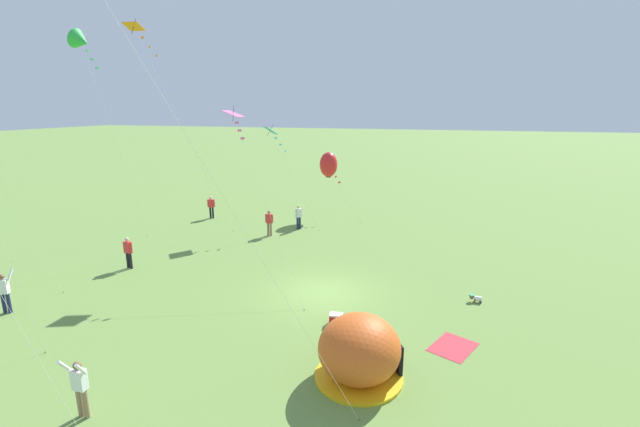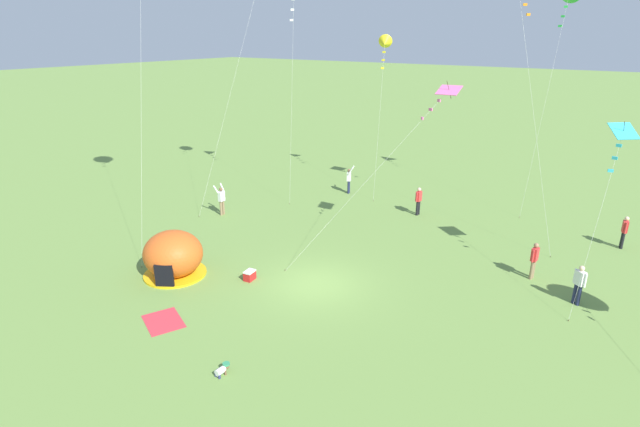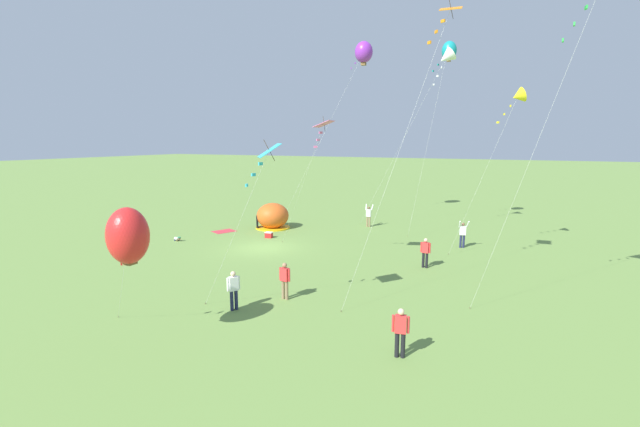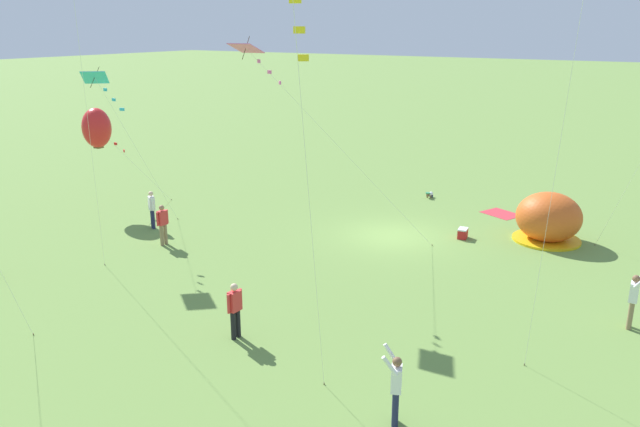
{
  "view_description": "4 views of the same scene",
  "coord_description": "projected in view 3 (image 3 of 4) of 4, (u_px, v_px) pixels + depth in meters",
  "views": [
    {
      "loc": [
        -17.63,
        -5.15,
        8.39
      ],
      "look_at": [
        1.84,
        0.74,
        3.3
      ],
      "focal_mm": 24.0,
      "sensor_mm": 36.0,
      "label": 1
    },
    {
      "loc": [
        11.25,
        -15.94,
        10.46
      ],
      "look_at": [
        -1.09,
        1.9,
        2.53
      ],
      "focal_mm": 28.0,
      "sensor_mm": 36.0,
      "label": 2
    },
    {
      "loc": [
        23.82,
        15.43,
        7.19
      ],
      "look_at": [
        -1.71,
        3.39,
        2.34
      ],
      "focal_mm": 24.0,
      "sensor_mm": 36.0,
      "label": 3
    },
    {
      "loc": [
        -10.74,
        23.53,
        8.81
      ],
      "look_at": [
        0.85,
        4.65,
        2.08
      ],
      "focal_mm": 35.0,
      "sensor_mm": 36.0,
      "label": 4
    }
  ],
  "objects": [
    {
      "name": "ground_plane",
      "position": [
        264.0,
        248.0,
        28.94
      ],
      "size": [
        300.0,
        300.0,
        0.0
      ],
      "primitive_type": "plane",
      "color": "olive"
    },
    {
      "name": "popup_tent",
      "position": [
        273.0,
        216.0,
        35.18
      ],
      "size": [
        2.81,
        2.81,
        2.1
      ],
      "color": "#D8591E",
      "rests_on": "ground"
    },
    {
      "name": "picnic_blanket",
      "position": [
        224.0,
        231.0,
        34.12
      ],
      "size": [
        2.08,
        1.88,
        0.01
      ],
      "primitive_type": "cube",
      "rotation": [
        0.0,
        0.0,
        -0.42
      ],
      "color": "#CC333D",
      "rests_on": "ground"
    },
    {
      "name": "cooler_box",
      "position": [
        269.0,
        235.0,
        31.85
      ],
      "size": [
        0.44,
        0.58,
        0.44
      ],
      "color": "red",
      "rests_on": "ground"
    },
    {
      "name": "toddler_crawling",
      "position": [
        178.0,
        239.0,
        30.82
      ],
      "size": [
        0.27,
        0.55,
        0.32
      ],
      "color": "white",
      "rests_on": "ground"
    },
    {
      "name": "person_with_toddler",
      "position": [
        285.0,
        279.0,
        19.42
      ],
      "size": [
        0.28,
        0.59,
        1.72
      ],
      "color": "#8C7251",
      "rests_on": "ground"
    },
    {
      "name": "person_flying_kite",
      "position": [
        463.0,
        233.0,
        28.79
      ],
      "size": [
        0.62,
        0.71,
        1.89
      ],
      "color": "#1E2347",
      "rests_on": "ground"
    },
    {
      "name": "person_near_tent",
      "position": [
        425.0,
        251.0,
        24.26
      ],
      "size": [
        0.27,
        0.59,
        1.72
      ],
      "color": "black",
      "rests_on": "ground"
    },
    {
      "name": "person_watching_sky",
      "position": [
        234.0,
        288.0,
        18.18
      ],
      "size": [
        0.51,
        0.41,
        1.72
      ],
      "color": "#1E2347",
      "rests_on": "ground"
    },
    {
      "name": "person_far_back",
      "position": [
        400.0,
        330.0,
        14.19
      ],
      "size": [
        0.31,
        0.58,
        1.72
      ],
      "color": "black",
      "rests_on": "ground"
    },
    {
      "name": "person_arms_raised",
      "position": [
        369.0,
        215.0,
        35.79
      ],
      "size": [
        0.48,
        0.68,
        1.89
      ],
      "color": "#8C7251",
      "rests_on": "ground"
    },
    {
      "name": "kite_yellow",
      "position": [
        518.0,
        96.0,
        25.37
      ],
      "size": [
        1.96,
        3.92,
        10.3
      ],
      "color": "silver",
      "rests_on": "ground"
    },
    {
      "name": "kite_white",
      "position": [
        446.0,
        57.0,
        30.18
      ],
      "size": [
        1.7,
        2.9,
        13.66
      ],
      "color": "silver",
      "rests_on": "ground"
    },
    {
      "name": "kite_pink",
      "position": [
        322.0,
        129.0,
        22.59
      ],
      "size": [
        5.58,
        6.09,
        8.44
      ],
      "color": "silver",
      "rests_on": "ground"
    },
    {
      "name": "kite_red",
      "position": [
        128.0,
        236.0,
        14.19
      ],
      "size": [
        2.36,
        3.62,
        5.02
      ],
      "color": "silver",
      "rests_on": "ground"
    },
    {
      "name": "kite_cyan",
      "position": [
        266.0,
        157.0,
        16.14
      ],
      "size": [
        1.25,
        4.31,
        7.22
      ],
      "color": "silver",
      "rests_on": "ground"
    },
    {
      "name": "kite_orange",
      "position": [
        446.0,
        18.0,
        18.19
      ],
      "size": [
        4.55,
        3.81,
        13.16
      ],
      "color": "silver",
      "rests_on": "ground"
    },
    {
      "name": "kite_teal",
      "position": [
        449.0,
        51.0,
        32.24
      ],
      "size": [
        1.1,
        7.38,
        14.56
      ],
      "color": "silver",
      "rests_on": "ground"
    },
    {
      "name": "kite_purple",
      "position": [
        364.0,
        52.0,
        36.69
      ],
      "size": [
        5.68,
        6.47,
        15.55
      ],
      "color": "silver",
      "rests_on": "ground"
    }
  ]
}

